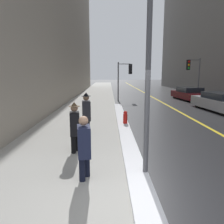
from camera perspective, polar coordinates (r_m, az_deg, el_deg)
ground_plane at (r=4.49m, az=6.36°, el=-22.68°), size 160.00×160.00×0.00m
sidewalk_slab at (r=18.96m, az=-5.34°, el=2.70°), size 4.00×80.00×0.01m
road_centre_stripe at (r=19.43m, az=12.61°, el=2.67°), size 0.16×80.00×0.00m
snow_bank_curb at (r=9.95m, az=3.05°, el=-3.74°), size 0.52×13.98×0.10m
lamp_post at (r=4.99m, az=9.51°, el=13.93°), size 0.28×0.28×4.60m
traffic_light_near at (r=20.02m, az=3.66°, el=10.13°), size 1.31×0.35×3.40m
traffic_light_far at (r=21.25m, az=20.27°, el=10.26°), size 1.31×0.42×3.76m
pedestrian_in_glasses at (r=5.04m, az=-7.31°, el=-8.49°), size 0.35×0.52×1.49m
pedestrian_trailing at (r=6.77m, az=-9.70°, el=-3.42°), size 0.36×0.52×1.58m
pedestrian_in_fedora at (r=8.60m, az=-6.71°, el=-0.02°), size 0.38×0.56×1.70m
parked_car_silver at (r=15.79m, az=26.62°, el=2.30°), size 2.20×4.95×1.21m
parked_car_maroon at (r=21.44m, az=19.46°, el=4.52°), size 2.22×4.41×1.17m
fire_hydrant at (r=10.26m, az=3.49°, el=-1.65°), size 0.20×0.20×0.70m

